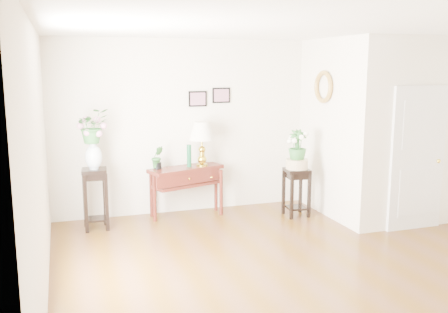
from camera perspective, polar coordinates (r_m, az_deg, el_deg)
name	(u,v)px	position (r m, az deg, el deg)	size (l,w,h in m)	color
floor	(311,265)	(6.25, 9.88, -12.12)	(6.00, 5.50, 0.02)	#53350E
ceiling	(318,26)	(5.81, 10.74, 14.41)	(6.00, 5.50, 0.02)	white
wall_back	(235,125)	(8.36, 1.27, 3.62)	(6.00, 0.02, 2.80)	beige
wall_left	(39,167)	(5.17, -20.39, -1.11)	(0.02, 5.50, 2.80)	beige
partition	(377,127)	(8.47, 17.10, 3.25)	(1.80, 1.95, 2.80)	beige
door	(417,159)	(7.73, 21.23, -0.24)	(0.90, 0.05, 2.10)	silver
art_print_left	(198,99)	(8.11, -3.03, 6.60)	(0.30, 0.02, 0.25)	black
art_print_right	(221,95)	(8.22, -0.32, 7.01)	(0.30, 0.02, 0.25)	black
wall_ornament	(323,87)	(8.02, 11.28, 7.81)	(0.51, 0.51, 0.07)	#B58F3E
console_table	(186,191)	(8.00, -4.33, -4.00)	(1.20, 0.40, 0.80)	#40140E
table_lamp	(202,144)	(7.92, -2.54, 1.40)	(0.41, 0.41, 0.72)	gold
green_vase	(189,156)	(7.89, -4.01, 0.04)	(0.07, 0.07, 0.35)	#0E4828
potted_plant	(157,158)	(7.78, -7.63, -0.17)	(0.19, 0.15, 0.34)	#2B682B
plant_stand_a	(95,199)	(7.56, -14.47, -4.73)	(0.35, 0.35, 0.90)	black
porcelain_vase	(93,154)	(7.42, -14.71, 0.33)	(0.24, 0.24, 0.42)	silver
lily_arrangement	(92,124)	(7.36, -14.85, 3.59)	(0.45, 0.39, 0.50)	#2B682B
plant_stand_b	(296,192)	(8.06, 8.26, -4.08)	(0.36, 0.36, 0.77)	black
ceramic_bowl	(297,164)	(7.96, 8.34, -0.83)	(0.35, 0.35, 0.16)	#C0B186
narcissus	(297,146)	(7.91, 8.40, 1.24)	(0.28, 0.28, 0.50)	#2B682B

